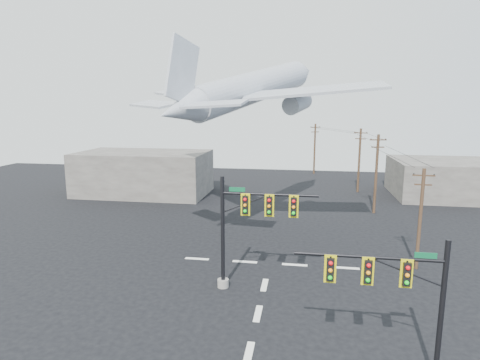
% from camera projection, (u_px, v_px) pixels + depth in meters
% --- Properties ---
extents(ground, '(120.00, 120.00, 0.00)m').
position_uv_depth(ground, '(249.00, 353.00, 20.46)').
color(ground, black).
rests_on(ground, ground).
extents(lane_markings, '(14.00, 21.20, 0.01)m').
position_uv_depth(lane_markings, '(260.00, 303.00, 25.63)').
color(lane_markings, white).
rests_on(lane_markings, ground).
extents(signal_mast_near, '(6.85, 0.75, 6.82)m').
position_uv_depth(signal_mast_near, '(403.00, 302.00, 17.79)').
color(signal_mast_near, gray).
rests_on(signal_mast_near, ground).
extents(signal_mast_far, '(6.72, 0.86, 7.84)m').
position_uv_depth(signal_mast_far, '(245.00, 228.00, 26.82)').
color(signal_mast_far, gray).
rests_on(signal_mast_far, ground).
extents(utility_pole_a, '(1.58, 0.26, 7.86)m').
position_uv_depth(utility_pole_a, '(420.00, 217.00, 30.31)').
color(utility_pole_a, '#472D1E').
rests_on(utility_pole_a, ground).
extents(utility_pole_b, '(1.87, 0.34, 9.22)m').
position_uv_depth(utility_pole_b, '(376.00, 173.00, 46.29)').
color(utility_pole_b, '#472D1E').
rests_on(utility_pole_b, ground).
extents(utility_pole_c, '(1.85, 0.64, 9.23)m').
position_uv_depth(utility_pole_c, '(359.00, 159.00, 57.75)').
color(utility_pole_c, '#472D1E').
rests_on(utility_pole_c, ground).
extents(utility_pole_d, '(1.80, 0.87, 9.19)m').
position_uv_depth(utility_pole_d, '(315.00, 148.00, 73.34)').
color(utility_pole_d, '#472D1E').
rests_on(utility_pole_d, ground).
extents(power_lines, '(8.56, 43.35, 0.66)m').
position_uv_depth(power_lines, '(361.00, 138.00, 51.20)').
color(power_lines, black).
extents(airliner, '(23.53, 25.65, 7.73)m').
position_uv_depth(airliner, '(255.00, 88.00, 38.55)').
color(airliner, '#B1B6BD').
extents(building_left, '(18.00, 10.00, 6.00)m').
position_uv_depth(building_left, '(144.00, 173.00, 57.01)').
color(building_left, slate).
rests_on(building_left, ground).
extents(building_right, '(14.00, 12.00, 5.00)m').
position_uv_depth(building_right, '(446.00, 179.00, 55.36)').
color(building_right, slate).
rests_on(building_right, ground).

